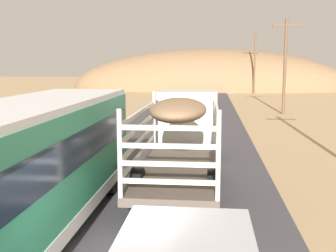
{
  "coord_description": "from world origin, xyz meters",
  "views": [
    {
      "loc": [
        1.77,
        -6.49,
        4.12
      ],
      "look_at": [
        0.0,
        11.13,
        1.48
      ],
      "focal_mm": 45.24,
      "sensor_mm": 36.0,
      "label": 1
    }
  ],
  "objects_px": {
    "livestock_truck": "(185,124)",
    "power_pole_far": "(255,61)",
    "power_pole_mid": "(285,63)",
    "bus": "(33,163)"
  },
  "relations": [
    {
      "from": "power_pole_mid",
      "to": "power_pole_far",
      "type": "relative_size",
      "value": 0.92
    },
    {
      "from": "livestock_truck",
      "to": "power_pole_far",
      "type": "xyz_separation_m",
      "value": [
        6.88,
        42.53,
        2.66
      ]
    },
    {
      "from": "livestock_truck",
      "to": "bus",
      "type": "relative_size",
      "value": 0.97
    },
    {
      "from": "livestock_truck",
      "to": "bus",
      "type": "bearing_deg",
      "value": -115.45
    },
    {
      "from": "livestock_truck",
      "to": "bus",
      "type": "height_order",
      "value": "bus"
    },
    {
      "from": "livestock_truck",
      "to": "power_pole_mid",
      "type": "height_order",
      "value": "power_pole_mid"
    },
    {
      "from": "livestock_truck",
      "to": "power_pole_far",
      "type": "distance_m",
      "value": 43.16
    },
    {
      "from": "power_pole_far",
      "to": "bus",
      "type": "bearing_deg",
      "value": -101.58
    },
    {
      "from": "bus",
      "to": "power_pole_mid",
      "type": "xyz_separation_m",
      "value": [
        10.1,
        25.43,
        2.37
      ]
    },
    {
      "from": "livestock_truck",
      "to": "bus",
      "type": "xyz_separation_m",
      "value": [
        -3.22,
        -6.76,
        -0.04
      ]
    }
  ]
}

